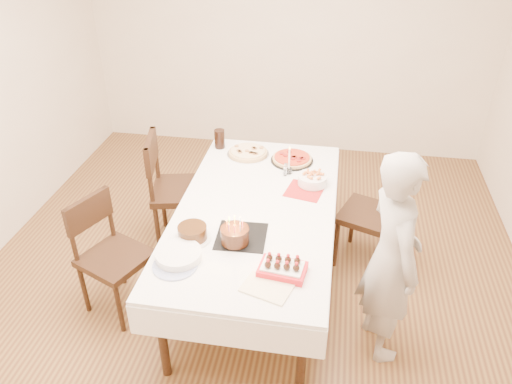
% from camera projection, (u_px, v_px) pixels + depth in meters
% --- Properties ---
extents(floor, '(5.00, 5.00, 0.00)m').
position_uv_depth(floor, '(249.00, 282.00, 4.07)').
color(floor, '#54301C').
rests_on(floor, ground).
extents(wall_back, '(4.50, 0.04, 2.70)m').
position_uv_depth(wall_back, '(289.00, 34.00, 5.43)').
color(wall_back, beige).
rests_on(wall_back, floor).
extents(dining_table, '(1.41, 2.27, 0.75)m').
position_uv_depth(dining_table, '(256.00, 248.00, 3.84)').
color(dining_table, white).
rests_on(dining_table, floor).
extents(chair_right_savory, '(0.62, 0.62, 0.94)m').
position_uv_depth(chair_right_savory, '(369.00, 215.00, 4.05)').
color(chair_right_savory, '#321D10').
rests_on(chair_right_savory, floor).
extents(chair_left_savory, '(0.63, 0.63, 1.03)m').
position_uv_depth(chair_left_savory, '(182.00, 190.00, 4.29)').
color(chair_left_savory, '#321D10').
rests_on(chair_left_savory, floor).
extents(chair_left_dessert, '(0.62, 0.62, 0.92)m').
position_uv_depth(chair_left_dessert, '(115.00, 258.00, 3.61)').
color(chair_left_dessert, '#321D10').
rests_on(chair_left_dessert, floor).
extents(person, '(0.52, 0.64, 1.51)m').
position_uv_depth(person, '(391.00, 258.00, 3.15)').
color(person, '#AAA6A1').
rests_on(person, floor).
extents(pizza_white, '(0.39, 0.39, 0.04)m').
position_uv_depth(pizza_white, '(248.00, 152.00, 4.33)').
color(pizza_white, beige).
rests_on(pizza_white, dining_table).
extents(pizza_pepperoni, '(0.46, 0.46, 0.04)m').
position_uv_depth(pizza_pepperoni, '(292.00, 159.00, 4.24)').
color(pizza_pepperoni, red).
rests_on(pizza_pepperoni, dining_table).
extents(red_placemat, '(0.32, 0.32, 0.01)m').
position_uv_depth(red_placemat, '(305.00, 191.00, 3.84)').
color(red_placemat, '#B21E1E').
rests_on(red_placemat, dining_table).
extents(pasta_bowl, '(0.25, 0.25, 0.07)m').
position_uv_depth(pasta_bowl, '(312.00, 180.00, 3.90)').
color(pasta_bowl, white).
rests_on(pasta_bowl, dining_table).
extents(taper_candle, '(0.07, 0.07, 0.25)m').
position_uv_depth(taper_candle, '(289.00, 160.00, 4.01)').
color(taper_candle, white).
rests_on(taper_candle, dining_table).
extents(shaker_pair, '(0.08, 0.08, 0.08)m').
position_uv_depth(shaker_pair, '(285.00, 171.00, 4.02)').
color(shaker_pair, white).
rests_on(shaker_pair, dining_table).
extents(cola_glass, '(0.12, 0.12, 0.17)m').
position_uv_depth(cola_glass, '(220.00, 139.00, 4.42)').
color(cola_glass, black).
rests_on(cola_glass, dining_table).
extents(layer_cake, '(0.30, 0.30, 0.10)m').
position_uv_depth(layer_cake, '(192.00, 233.00, 3.30)').
color(layer_cake, '#371F0D').
rests_on(layer_cake, dining_table).
extents(cake_board, '(0.35, 0.35, 0.01)m').
position_uv_depth(cake_board, '(241.00, 237.00, 3.35)').
color(cake_board, black).
rests_on(cake_board, dining_table).
extents(birthday_cake, '(0.21, 0.21, 0.17)m').
position_uv_depth(birthday_cake, '(235.00, 231.00, 3.24)').
color(birthday_cake, '#3D2010').
rests_on(birthday_cake, dining_table).
extents(strawberry_box, '(0.31, 0.22, 0.07)m').
position_uv_depth(strawberry_box, '(282.00, 268.00, 3.03)').
color(strawberry_box, red).
rests_on(strawberry_box, dining_table).
extents(box_lid, '(0.33, 0.26, 0.02)m').
position_uv_depth(box_lid, '(267.00, 289.00, 2.93)').
color(box_lid, beige).
rests_on(box_lid, dining_table).
extents(plate_stack, '(0.35, 0.35, 0.06)m').
position_uv_depth(plate_stack, '(179.00, 255.00, 3.14)').
color(plate_stack, white).
rests_on(plate_stack, dining_table).
extents(china_plate, '(0.33, 0.33, 0.01)m').
position_uv_depth(china_plate, '(175.00, 265.00, 3.09)').
color(china_plate, white).
rests_on(china_plate, dining_table).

